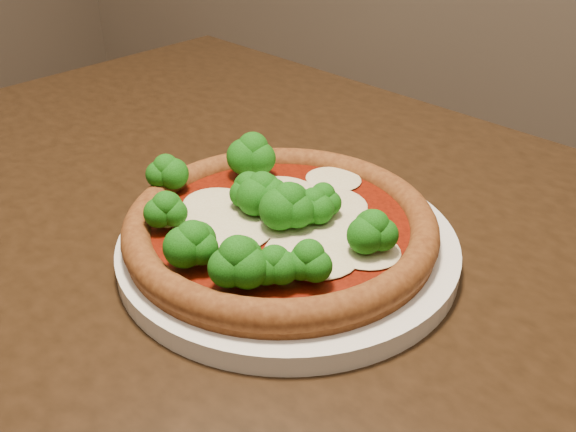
% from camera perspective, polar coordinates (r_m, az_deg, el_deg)
% --- Properties ---
extents(dining_table, '(1.33, 1.15, 0.75)m').
position_cam_1_polar(dining_table, '(0.61, -4.22, -11.82)').
color(dining_table, black).
rests_on(dining_table, floor).
extents(plate, '(0.29, 0.29, 0.02)m').
position_cam_1_polar(plate, '(0.56, 0.00, -2.72)').
color(plate, silver).
rests_on(plate, dining_table).
extents(pizza, '(0.27, 0.27, 0.06)m').
position_cam_1_polar(pizza, '(0.54, -1.03, -0.43)').
color(pizza, brown).
rests_on(pizza, plate).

